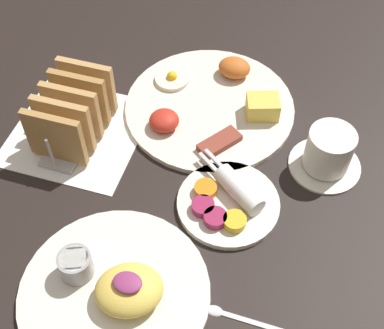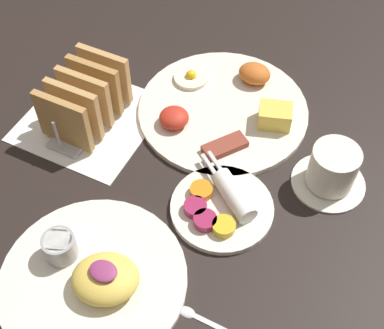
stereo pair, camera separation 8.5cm
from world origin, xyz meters
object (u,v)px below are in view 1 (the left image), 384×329
object	(u,v)px
plate_breakfast	(212,104)
coffee_cup	(328,152)
plate_foreground	(115,289)
toast_rack	(72,112)
plate_condiments	(228,201)

from	to	relation	value
plate_breakfast	coffee_cup	distance (m)	0.23
plate_foreground	coffee_cup	bearing A→B (deg)	51.81
plate_breakfast	plate_foreground	size ratio (longest dim) A/B	1.14
plate_breakfast	plate_foreground	world-z (taller)	plate_foreground
plate_foreground	toast_rack	distance (m)	0.32
plate_condiments	toast_rack	xyz separation A→B (m)	(-0.29, 0.07, 0.04)
coffee_cup	toast_rack	bearing A→B (deg)	-173.05
plate_breakfast	coffee_cup	world-z (taller)	coffee_cup
plate_foreground	toast_rack	xyz separation A→B (m)	(-0.18, 0.26, 0.04)
toast_rack	coffee_cup	world-z (taller)	toast_rack
plate_condiments	plate_foreground	xyz separation A→B (m)	(-0.11, -0.19, 0.00)
plate_foreground	plate_condiments	bearing A→B (deg)	59.38
plate_breakfast	plate_condiments	xyz separation A→B (m)	(0.08, -0.20, 0.00)
plate_breakfast	coffee_cup	bearing A→B (deg)	-18.77
plate_foreground	coffee_cup	distance (m)	0.40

